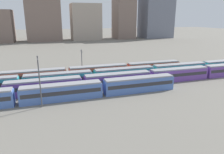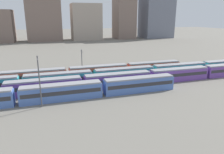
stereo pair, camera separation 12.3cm
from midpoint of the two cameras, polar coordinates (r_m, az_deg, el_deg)
name	(u,v)px [view 1 (the left image)]	position (r m, az deg, el deg)	size (l,w,h in m)	color
train_track_0	(62,92)	(49.02, -13.33, -3.89)	(55.80, 3.06, 3.75)	#4C70BC
train_track_1	(118,80)	(56.81, 1.56, -0.74)	(93.60, 3.06, 3.75)	#6B429E
train_track_2	(124,74)	(62.78, 3.29, 0.85)	(93.60, 3.06, 3.75)	teal
train_track_3	(68,74)	(64.14, -11.86, 0.85)	(74.70, 3.06, 3.75)	#BC4C38
catenary_pole_0	(40,80)	(45.07, -18.94, -0.65)	(0.24, 3.20, 10.79)	#4C4C51
catenary_pole_1	(82,61)	(66.78, -8.14, 4.15)	(0.24, 3.20, 8.51)	#4C4C51
distant_building_2	(43,8)	(177.24, -18.12, 17.07)	(25.64, 17.10, 48.75)	#7A665B
distant_building_3	(86,22)	(180.40, -7.07, 14.44)	(23.37, 17.53, 28.50)	#A89989
distant_building_4	(124,16)	(189.41, 3.15, 16.12)	(15.94, 18.84, 38.62)	#7A665B
distant_building_5	(156,9)	(202.52, 11.76, 17.37)	(26.39, 21.07, 49.68)	slate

